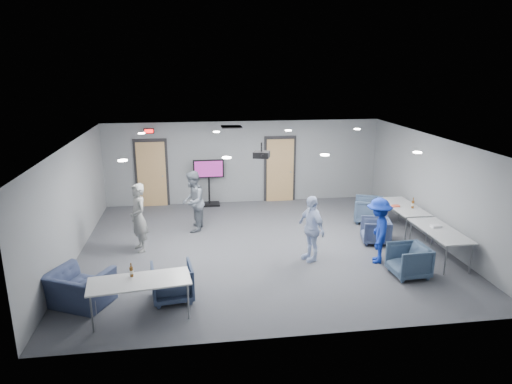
{
  "coord_description": "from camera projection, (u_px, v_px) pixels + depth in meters",
  "views": [
    {
      "loc": [
        -1.66,
        -10.65,
        4.46
      ],
      "look_at": [
        -0.04,
        0.87,
        1.2
      ],
      "focal_mm": 32.0,
      "sensor_mm": 36.0,
      "label": 1
    }
  ],
  "objects": [
    {
      "name": "wrapper",
      "position": [
        436.0,
        226.0,
        10.83
      ],
      "size": [
        0.24,
        0.18,
        0.05
      ],
      "primitive_type": "cube",
      "rotation": [
        0.0,
        0.0,
        0.07
      ],
      "color": "silver",
      "rests_on": "table_right_b"
    },
    {
      "name": "person_a",
      "position": [
        139.0,
        218.0,
        11.13
      ],
      "size": [
        0.63,
        0.73,
        1.7
      ],
      "primitive_type": "imported",
      "rotation": [
        0.0,
        0.0,
        -1.15
      ],
      "color": "gray",
      "rests_on": "floor"
    },
    {
      "name": "chair_right_b",
      "position": [
        376.0,
        231.0,
        11.76
      ],
      "size": [
        0.85,
        0.83,
        0.65
      ],
      "primitive_type": "imported",
      "rotation": [
        0.0,
        0.0,
        -1.8
      ],
      "color": "#37425F",
      "rests_on": "floor"
    },
    {
      "name": "person_c",
      "position": [
        311.0,
        228.0,
        10.61
      ],
      "size": [
        0.68,
        0.99,
        1.57
      ],
      "primitive_type": "imported",
      "rotation": [
        0.0,
        0.0,
        -1.21
      ],
      "color": "silver",
      "rests_on": "floor"
    },
    {
      "name": "exit_sign",
      "position": [
        149.0,
        131.0,
        14.27
      ],
      "size": [
        0.32,
        0.08,
        0.16
      ],
      "color": "black",
      "rests_on": "wall_back"
    },
    {
      "name": "wall_right",
      "position": [
        434.0,
        189.0,
        11.81
      ],
      "size": [
        0.02,
        8.0,
        2.7
      ],
      "primitive_type": "cube",
      "color": "slate",
      "rests_on": "floor"
    },
    {
      "name": "chair_front_b",
      "position": [
        80.0,
        288.0,
        8.67
      ],
      "size": [
        1.38,
        1.32,
        0.7
      ],
      "primitive_type": "imported",
      "rotation": [
        0.0,
        0.0,
        2.68
      ],
      "color": "#37415F",
      "rests_on": "floor"
    },
    {
      "name": "tv_stand",
      "position": [
        209.0,
        180.0,
        14.76
      ],
      "size": [
        0.99,
        0.47,
        1.52
      ],
      "color": "black",
      "rests_on": "floor"
    },
    {
      "name": "door_right",
      "position": [
        280.0,
        170.0,
        15.22
      ],
      "size": [
        1.06,
        0.17,
        2.24
      ],
      "color": "black",
      "rests_on": "wall_back"
    },
    {
      "name": "ceiling",
      "position": [
        263.0,
        141.0,
        10.85
      ],
      "size": [
        9.0,
        9.0,
        0.0
      ],
      "primitive_type": "plane",
      "rotation": [
        3.14,
        0.0,
        0.0
      ],
      "color": "white",
      "rests_on": "wall_back"
    },
    {
      "name": "projector",
      "position": [
        262.0,
        154.0,
        10.79
      ],
      "size": [
        0.45,
        0.42,
        0.36
      ],
      "rotation": [
        0.0,
        0.0,
        -0.31
      ],
      "color": "black",
      "rests_on": "ceiling"
    },
    {
      "name": "downlights",
      "position": [
        263.0,
        142.0,
        10.85
      ],
      "size": [
        6.18,
        3.78,
        0.02
      ],
      "color": "white",
      "rests_on": "ceiling"
    },
    {
      "name": "chair_front_a",
      "position": [
        172.0,
        282.0,
        8.9
      ],
      "size": [
        0.87,
        0.89,
        0.72
      ],
      "primitive_type": "imported",
      "rotation": [
        0.0,
        0.0,
        3.27
      ],
      "color": "#34405A",
      "rests_on": "floor"
    },
    {
      "name": "chair_right_c",
      "position": [
        409.0,
        261.0,
        9.9
      ],
      "size": [
        0.81,
        0.79,
        0.7
      ],
      "primitive_type": "imported",
      "rotation": [
        0.0,
        0.0,
        -1.52
      ],
      "color": "#3B4F67",
      "rests_on": "floor"
    },
    {
      "name": "chair_right_a",
      "position": [
        368.0,
        210.0,
        13.29
      ],
      "size": [
        1.05,
        1.04,
        0.74
      ],
      "primitive_type": "imported",
      "rotation": [
        0.0,
        0.0,
        -1.96
      ],
      "color": "#3B4D66",
      "rests_on": "floor"
    },
    {
      "name": "table_right_b",
      "position": [
        440.0,
        232.0,
        10.65
      ],
      "size": [
        0.76,
        1.81,
        0.73
      ],
      "rotation": [
        0.0,
        0.0,
        1.57
      ],
      "color": "#A7A9AB",
      "rests_on": "floor"
    },
    {
      "name": "wall_back",
      "position": [
        244.0,
        162.0,
        15.03
      ],
      "size": [
        9.0,
        0.02,
        2.7
      ],
      "primitive_type": "cube",
      "color": "slate",
      "rests_on": "floor"
    },
    {
      "name": "bottle_front",
      "position": [
        131.0,
        272.0,
        8.29
      ],
      "size": [
        0.07,
        0.07,
        0.27
      ],
      "color": "#5B350F",
      "rests_on": "table_front_left"
    },
    {
      "name": "wall_front",
      "position": [
        300.0,
        263.0,
        7.4
      ],
      "size": [
        9.0,
        0.02,
        2.7
      ],
      "primitive_type": "cube",
      "color": "slate",
      "rests_on": "floor"
    },
    {
      "name": "wall_left",
      "position": [
        72.0,
        203.0,
        10.61
      ],
      "size": [
        0.02,
        8.0,
        2.7
      ],
      "primitive_type": "cube",
      "color": "slate",
      "rests_on": "floor"
    },
    {
      "name": "door_left",
      "position": [
        152.0,
        174.0,
        14.66
      ],
      "size": [
        1.06,
        0.17,
        2.24
      ],
      "color": "black",
      "rests_on": "wall_back"
    },
    {
      "name": "snack_box",
      "position": [
        396.0,
        206.0,
        12.39
      ],
      "size": [
        0.2,
        0.13,
        0.04
      ],
      "primitive_type": "cube",
      "rotation": [
        0.0,
        0.0,
        -0.01
      ],
      "color": "#C14830",
      "rests_on": "table_right_a"
    },
    {
      "name": "person_d",
      "position": [
        378.0,
        231.0,
        10.5
      ],
      "size": [
        0.89,
        1.13,
        1.54
      ],
      "primitive_type": "imported",
      "rotation": [
        0.0,
        0.0,
        -1.93
      ],
      "color": "#18319E",
      "rests_on": "floor"
    },
    {
      "name": "table_front_left",
      "position": [
        140.0,
        283.0,
        8.17
      ],
      "size": [
        1.88,
        0.98,
        0.73
      ],
      "rotation": [
        0.0,
        0.0,
        0.13
      ],
      "color": "#A7A9AB",
      "rests_on": "floor"
    },
    {
      "name": "bottle_right",
      "position": [
        413.0,
        204.0,
        12.25
      ],
      "size": [
        0.08,
        0.08,
        0.3
      ],
      "color": "#5B350F",
      "rests_on": "table_right_a"
    },
    {
      "name": "person_b",
      "position": [
        193.0,
        201.0,
        12.48
      ],
      "size": [
        0.79,
        0.93,
        1.69
      ],
      "primitive_type": "imported",
      "rotation": [
        0.0,
        0.0,
        -1.77
      ],
      "color": "slate",
      "rests_on": "floor"
    },
    {
      "name": "hvac_diffuser",
      "position": [
        232.0,
        127.0,
        13.46
      ],
      "size": [
        0.6,
        0.6,
        0.03
      ],
      "primitive_type": "cube",
      "color": "black",
      "rests_on": "ceiling"
    },
    {
      "name": "table_right_a",
      "position": [
        404.0,
        208.0,
        12.47
      ],
      "size": [
        0.74,
        1.78,
        0.73
      ],
      "rotation": [
        0.0,
        0.0,
        1.57
      ],
      "color": "#A7A9AB",
      "rests_on": "floor"
    },
    {
      "name": "floor",
      "position": [
        262.0,
        246.0,
        11.58
      ],
      "size": [
        9.0,
        9.0,
        0.0
      ],
      "primitive_type": "plane",
      "color": "#36383D",
      "rests_on": "ground"
    }
  ]
}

